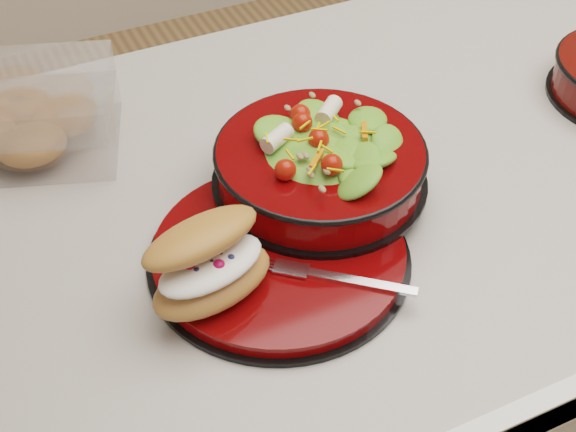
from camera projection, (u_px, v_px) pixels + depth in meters
name	position (u px, v px, depth m)	size (l,w,h in m)	color
island_counter	(372.00, 373.00, 1.28)	(1.24, 0.74, 0.90)	white
dinner_plate	(280.00, 254.00, 0.84)	(0.28, 0.28, 0.02)	black
salad_bowl	(320.00, 158.00, 0.89)	(0.25, 0.25, 0.10)	black
croissant	(209.00, 263.00, 0.77)	(0.14, 0.11, 0.08)	#B77038
fork	(339.00, 278.00, 0.80)	(0.12, 0.10, 0.00)	silver
pastry_box	(22.00, 117.00, 0.97)	(0.26, 0.22, 0.09)	white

